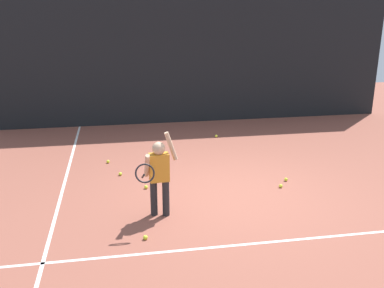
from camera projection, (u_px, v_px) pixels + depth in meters
name	position (u px, v px, depth m)	size (l,w,h in m)	color
ground_plane	(232.00, 193.00, 7.66)	(20.00, 20.00, 0.00)	brown
court_line_baseline	(264.00, 243.00, 6.05)	(9.00, 0.05, 0.00)	white
court_line_sideline	(65.00, 182.00, 8.12)	(0.05, 9.00, 0.00)	white
back_fence_windscreen	(187.00, 52.00, 11.74)	(11.39, 0.08, 3.90)	black
fence_post_1	(186.00, 49.00, 11.77)	(0.09, 0.09, 4.05)	slate
fence_post_2	(374.00, 45.00, 12.67)	(0.09, 0.09, 4.05)	slate
tennis_player	(159.00, 172.00, 6.62)	(0.69, 0.61, 1.35)	#232326
tennis_ball_0	(120.00, 174.00, 8.43)	(0.07, 0.07, 0.07)	#CCE033
tennis_ball_1	(286.00, 179.00, 8.16)	(0.07, 0.07, 0.07)	#CCE033
tennis_ball_2	(145.00, 237.00, 6.13)	(0.07, 0.07, 0.07)	#CCE033
tennis_ball_3	(146.00, 187.00, 7.82)	(0.07, 0.07, 0.07)	#CCE033
tennis_ball_4	(216.00, 136.00, 10.85)	(0.07, 0.07, 0.07)	#CCE033
tennis_ball_5	(281.00, 186.00, 7.87)	(0.07, 0.07, 0.07)	#CCE033
tennis_ball_6	(108.00, 162.00, 9.09)	(0.07, 0.07, 0.07)	#CCE033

